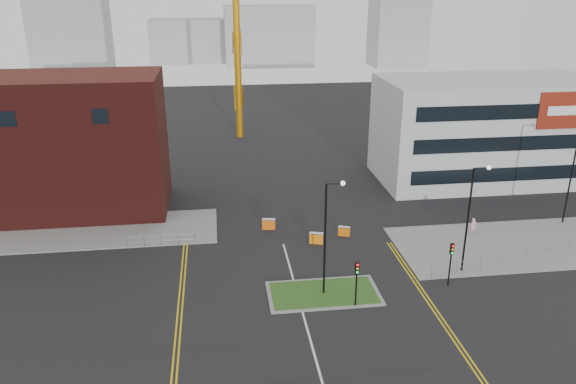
% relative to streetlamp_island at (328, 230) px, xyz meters
% --- Properties ---
extents(ground, '(200.00, 200.00, 0.00)m').
position_rel_streetlamp_island_xyz_m(ground, '(-2.22, -8.00, -5.41)').
color(ground, black).
rests_on(ground, ground).
extents(pavement_left, '(28.00, 8.00, 0.12)m').
position_rel_streetlamp_island_xyz_m(pavement_left, '(-22.22, 14.00, -5.35)').
color(pavement_left, slate).
rests_on(pavement_left, ground).
extents(pavement_right, '(24.00, 10.00, 0.12)m').
position_rel_streetlamp_island_xyz_m(pavement_right, '(19.78, 6.00, -5.35)').
color(pavement_right, slate).
rests_on(pavement_right, ground).
extents(island_kerb, '(8.60, 4.60, 0.08)m').
position_rel_streetlamp_island_xyz_m(island_kerb, '(-0.22, 0.00, -5.37)').
color(island_kerb, slate).
rests_on(island_kerb, ground).
extents(grass_island, '(8.00, 4.00, 0.12)m').
position_rel_streetlamp_island_xyz_m(grass_island, '(-0.22, 0.00, -5.35)').
color(grass_island, '#284918').
rests_on(grass_island, ground).
extents(brick_building, '(24.20, 10.07, 14.24)m').
position_rel_streetlamp_island_xyz_m(brick_building, '(-25.19, 20.00, 1.44)').
color(brick_building, '#461311').
rests_on(brick_building, ground).
extents(office_block, '(25.00, 12.20, 12.00)m').
position_rel_streetlamp_island_xyz_m(office_block, '(23.79, 23.97, 0.59)').
color(office_block, '#ABADAF').
rests_on(office_block, ground).
extents(streetlamp_island, '(1.46, 0.36, 9.18)m').
position_rel_streetlamp_island_xyz_m(streetlamp_island, '(0.00, 0.00, 0.00)').
color(streetlamp_island, black).
rests_on(streetlamp_island, ground).
extents(streetlamp_right_near, '(1.46, 0.36, 9.18)m').
position_rel_streetlamp_island_xyz_m(streetlamp_right_near, '(12.00, 2.00, 0.00)').
color(streetlamp_right_near, black).
rests_on(streetlamp_right_near, ground).
extents(streetlamp_right_far, '(1.46, 0.36, 9.18)m').
position_rel_streetlamp_island_xyz_m(streetlamp_right_far, '(26.00, 10.00, 0.00)').
color(streetlamp_right_far, black).
rests_on(streetlamp_right_far, ground).
extents(traffic_light_island, '(0.28, 0.33, 3.65)m').
position_rel_streetlamp_island_xyz_m(traffic_light_island, '(1.78, -2.02, -2.85)').
color(traffic_light_island, black).
rests_on(traffic_light_island, ground).
extents(traffic_light_right, '(0.28, 0.33, 3.65)m').
position_rel_streetlamp_island_xyz_m(traffic_light_right, '(9.78, -0.02, -2.85)').
color(traffic_light_right, black).
rests_on(traffic_light_right, ground).
extents(railing_left, '(6.05, 0.05, 1.10)m').
position_rel_streetlamp_island_xyz_m(railing_left, '(-13.22, 10.00, -4.67)').
color(railing_left, gray).
rests_on(railing_left, ground).
extents(railing_right, '(19.05, 5.05, 1.10)m').
position_rel_streetlamp_island_xyz_m(railing_right, '(18.28, 3.50, -4.63)').
color(railing_right, gray).
rests_on(railing_right, ground).
extents(centre_line, '(0.15, 30.00, 0.01)m').
position_rel_streetlamp_island_xyz_m(centre_line, '(-2.22, -6.00, -5.41)').
color(centre_line, silver).
rests_on(centre_line, ground).
extents(yellow_left_a, '(0.12, 24.00, 0.01)m').
position_rel_streetlamp_island_xyz_m(yellow_left_a, '(-11.22, 2.00, -5.41)').
color(yellow_left_a, gold).
rests_on(yellow_left_a, ground).
extents(yellow_left_b, '(0.12, 24.00, 0.01)m').
position_rel_streetlamp_island_xyz_m(yellow_left_b, '(-10.92, 2.00, -5.41)').
color(yellow_left_b, gold).
rests_on(yellow_left_b, ground).
extents(yellow_right_a, '(0.12, 20.00, 0.01)m').
position_rel_streetlamp_island_xyz_m(yellow_right_a, '(7.28, -2.00, -5.41)').
color(yellow_right_a, gold).
rests_on(yellow_right_a, ground).
extents(yellow_right_b, '(0.12, 20.00, 0.01)m').
position_rel_streetlamp_island_xyz_m(yellow_right_b, '(7.58, -2.00, -5.41)').
color(yellow_right_b, gold).
rests_on(yellow_right_b, ground).
extents(skyline_a, '(18.00, 12.00, 22.00)m').
position_rel_streetlamp_island_xyz_m(skyline_a, '(-42.22, 112.00, 5.59)').
color(skyline_a, gray).
rests_on(skyline_a, ground).
extents(skyline_b, '(24.00, 12.00, 16.00)m').
position_rel_streetlamp_island_xyz_m(skyline_b, '(7.78, 122.00, 2.59)').
color(skyline_b, gray).
rests_on(skyline_b, ground).
extents(skyline_c, '(14.00, 12.00, 28.00)m').
position_rel_streetlamp_island_xyz_m(skyline_c, '(42.78, 117.00, 8.59)').
color(skyline_c, gray).
rests_on(skyline_c, ground).
extents(skyline_d, '(30.00, 12.00, 12.00)m').
position_rel_streetlamp_island_xyz_m(skyline_d, '(-10.22, 132.00, 0.59)').
color(skyline_d, gray).
rests_on(skyline_d, ground).
extents(pedestrian, '(0.66, 0.49, 1.66)m').
position_rel_streetlamp_island_xyz_m(pedestrian, '(15.82, 8.72, -4.58)').
color(pedestrian, pink).
rests_on(pedestrian, ground).
extents(barrier_left, '(1.31, 0.63, 1.06)m').
position_rel_streetlamp_island_xyz_m(barrier_left, '(-3.22, 12.47, -4.84)').
color(barrier_left, orange).
rests_on(barrier_left, ground).
extents(barrier_mid, '(1.30, 0.73, 1.04)m').
position_rel_streetlamp_island_xyz_m(barrier_mid, '(0.78, 8.78, -4.85)').
color(barrier_mid, orange).
rests_on(barrier_mid, ground).
extents(barrier_right, '(1.15, 0.77, 0.92)m').
position_rel_streetlamp_island_xyz_m(barrier_right, '(3.67, 10.04, -4.91)').
color(barrier_right, orange).
rests_on(barrier_right, ground).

